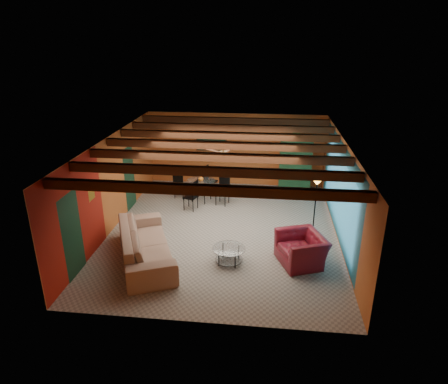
# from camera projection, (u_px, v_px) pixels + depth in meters

# --- Properties ---
(room) EXTENTS (6.52, 8.01, 2.71)m
(room) POSITION_uv_depth(u_px,v_px,m) (224.00, 152.00, 10.93)
(room) COLOR gray
(room) RESTS_ON ground
(sofa) EXTENTS (2.23, 3.20, 0.87)m
(sofa) POSITION_uv_depth(u_px,v_px,m) (145.00, 244.00, 10.09)
(sofa) COLOR #957260
(sofa) RESTS_ON ground
(armchair) EXTENTS (1.38, 1.46, 0.76)m
(armchair) POSITION_uv_depth(u_px,v_px,m) (301.00, 249.00, 9.96)
(armchair) COLOR maroon
(armchair) RESTS_ON ground
(coffee_table) EXTENTS (0.93, 0.93, 0.42)m
(coffee_table) POSITION_uv_depth(u_px,v_px,m) (229.00, 255.00, 10.01)
(coffee_table) COLOR silver
(coffee_table) RESTS_ON ground
(dining_table) EXTENTS (2.42, 2.42, 1.01)m
(dining_table) POSITION_uv_depth(u_px,v_px,m) (201.00, 187.00, 13.64)
(dining_table) COLOR white
(dining_table) RESTS_ON ground
(armoire) EXTENTS (1.18, 0.72, 1.93)m
(armoire) POSITION_uv_depth(u_px,v_px,m) (295.00, 164.00, 14.53)
(armoire) COLOR brown
(armoire) RESTS_ON ground
(floor_lamp) EXTENTS (0.40, 0.40, 1.79)m
(floor_lamp) POSITION_uv_depth(u_px,v_px,m) (315.00, 208.00, 11.07)
(floor_lamp) COLOR black
(floor_lamp) RESTS_ON ground
(ceiling_fan) EXTENTS (1.50, 1.50, 0.44)m
(ceiling_fan) POSITION_uv_depth(u_px,v_px,m) (223.00, 153.00, 10.83)
(ceiling_fan) COLOR #472614
(ceiling_fan) RESTS_ON ceiling
(painting) EXTENTS (1.05, 0.03, 0.65)m
(painting) POSITION_uv_depth(u_px,v_px,m) (211.00, 141.00, 14.84)
(painting) COLOR black
(painting) RESTS_ON wall_back
(potted_plant) EXTENTS (0.53, 0.49, 0.49)m
(potted_plant) POSITION_uv_depth(u_px,v_px,m) (297.00, 131.00, 14.08)
(potted_plant) COLOR #26661E
(potted_plant) RESTS_ON armoire
(vase) EXTENTS (0.17, 0.17, 0.18)m
(vase) POSITION_uv_depth(u_px,v_px,m) (201.00, 170.00, 13.42)
(vase) COLOR orange
(vase) RESTS_ON dining_table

